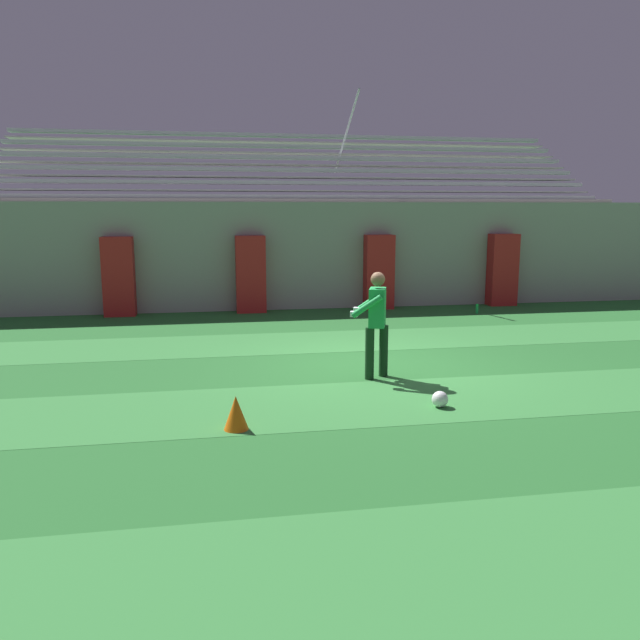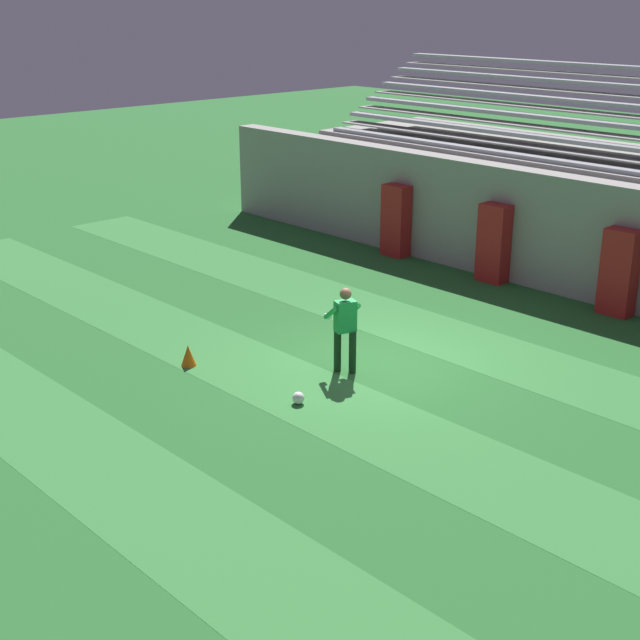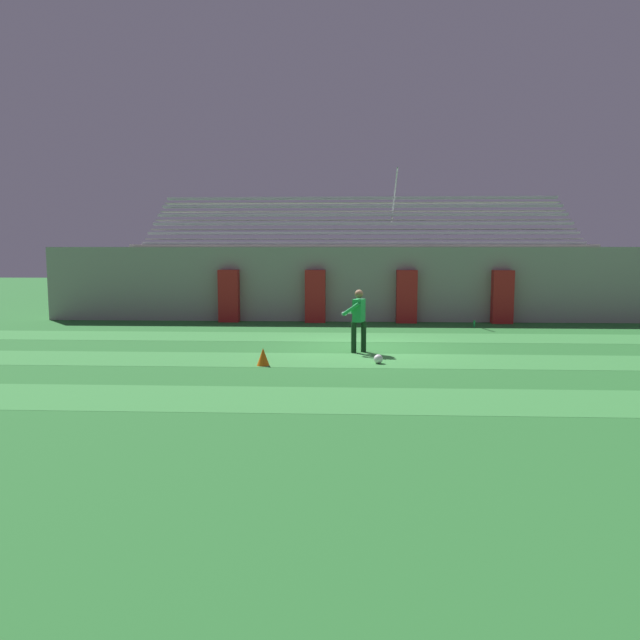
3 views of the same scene
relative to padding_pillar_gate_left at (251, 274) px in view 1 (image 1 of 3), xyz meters
name	(u,v)px [view 1 (image 1 of 3)]	position (x,y,z in m)	size (l,w,h in m)	color
ground_plane	(374,365)	(1.69, -5.95, -0.98)	(80.00, 80.00, 0.00)	#286B2D
turf_stripe_near	(575,556)	(1.69, -11.95, -0.97)	(28.00, 2.02, 0.01)	#38843D
turf_stripe_mid	(410,400)	(1.69, -7.92, -0.97)	(28.00, 2.02, 0.01)	#38843D
turf_stripe_far	(348,340)	(1.69, -3.89, -0.97)	(28.00, 2.02, 0.01)	#38843D
back_wall	(312,255)	(1.69, 0.55, 0.42)	(24.00, 0.60, 2.80)	#999691
padding_pillar_gate_left	(251,274)	(0.00, 0.00, 0.00)	(0.75, 0.44, 1.95)	#B21E1E
padding_pillar_gate_right	(379,272)	(3.38, 0.00, 0.00)	(0.75, 0.44, 1.95)	#B21E1E
padding_pillar_far_left	(119,277)	(-3.24, 0.00, 0.00)	(0.75, 0.44, 1.95)	#B21E1E
padding_pillar_far_right	(502,270)	(6.88, 0.00, 0.00)	(0.75, 0.44, 1.95)	#B21E1E
bleacher_stand	(298,245)	(1.69, 3.24, 0.53)	(18.00, 4.75, 5.83)	#999691
goalkeeper	(376,318)	(1.51, -6.70, -0.02)	(0.68, 0.70, 1.67)	#143319
soccer_ball	(440,399)	(1.98, -8.30, -0.87)	(0.22, 0.22, 0.22)	white
traffic_cone	(236,413)	(-0.75, -8.69, -0.77)	(0.30, 0.30, 0.42)	orange
water_bottle	(477,309)	(5.65, -1.19, -0.86)	(0.07, 0.07, 0.24)	green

